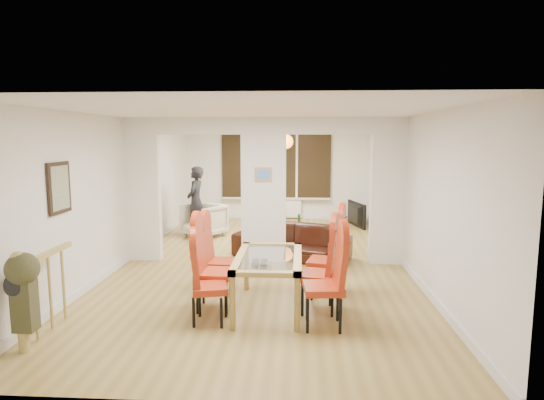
# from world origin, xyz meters

# --- Properties ---
(floor) EXTENTS (5.00, 9.00, 0.01)m
(floor) POSITION_xyz_m (0.00, 0.00, 0.00)
(floor) COLOR olive
(floor) RESTS_ON ground
(room_walls) EXTENTS (5.00, 9.00, 2.60)m
(room_walls) POSITION_xyz_m (0.00, 0.00, 1.30)
(room_walls) COLOR silver
(room_walls) RESTS_ON floor
(divider_wall) EXTENTS (5.00, 0.18, 2.60)m
(divider_wall) POSITION_xyz_m (0.00, 0.00, 1.30)
(divider_wall) COLOR white
(divider_wall) RESTS_ON floor
(bay_window_blinds) EXTENTS (3.00, 0.08, 1.80)m
(bay_window_blinds) POSITION_xyz_m (0.00, 4.44, 1.50)
(bay_window_blinds) COLOR black
(bay_window_blinds) RESTS_ON room_walls
(radiator) EXTENTS (1.40, 0.08, 0.50)m
(radiator) POSITION_xyz_m (0.00, 4.40, 0.30)
(radiator) COLOR white
(radiator) RESTS_ON floor
(pendant_light) EXTENTS (0.36, 0.36, 0.36)m
(pendant_light) POSITION_xyz_m (0.30, 3.30, 2.15)
(pendant_light) COLOR orange
(pendant_light) RESTS_ON room_walls
(stair_newel) EXTENTS (0.40, 1.20, 1.10)m
(stair_newel) POSITION_xyz_m (-2.25, -3.20, 0.55)
(stair_newel) COLOR tan
(stair_newel) RESTS_ON floor
(wall_poster) EXTENTS (0.04, 0.52, 0.67)m
(wall_poster) POSITION_xyz_m (-2.47, -2.40, 1.60)
(wall_poster) COLOR gray
(wall_poster) RESTS_ON room_walls
(pillar_photo) EXTENTS (0.30, 0.03, 0.25)m
(pillar_photo) POSITION_xyz_m (0.00, -0.10, 1.60)
(pillar_photo) COLOR #4C8CD8
(pillar_photo) RESTS_ON divider_wall
(dining_table) EXTENTS (0.86, 1.52, 0.71)m
(dining_table) POSITION_xyz_m (0.24, -2.31, 0.36)
(dining_table) COLOR olive
(dining_table) RESTS_ON floor
(dining_chair_la) EXTENTS (0.50, 0.50, 1.03)m
(dining_chair_la) POSITION_xyz_m (-0.44, -2.81, 0.52)
(dining_chair_la) COLOR #9E2910
(dining_chair_la) RESTS_ON floor
(dining_chair_lb) EXTENTS (0.47, 0.47, 1.14)m
(dining_chair_lb) POSITION_xyz_m (-0.47, -2.37, 0.57)
(dining_chair_lb) COLOR #9E2910
(dining_chair_lb) RESTS_ON floor
(dining_chair_lc) EXTENTS (0.46, 0.46, 1.07)m
(dining_chair_lc) POSITION_xyz_m (-0.50, -1.75, 0.53)
(dining_chair_lc) COLOR #9E2910
(dining_chair_lc) RESTS_ON floor
(dining_chair_ra) EXTENTS (0.49, 0.49, 1.14)m
(dining_chair_ra) POSITION_xyz_m (0.93, -2.87, 0.57)
(dining_chair_ra) COLOR #9E2910
(dining_chair_ra) RESTS_ON floor
(dining_chair_rb) EXTENTS (0.55, 0.55, 1.14)m
(dining_chair_rb) POSITION_xyz_m (0.87, -2.37, 0.57)
(dining_chair_rb) COLOR #9E2910
(dining_chair_rb) RESTS_ON floor
(dining_chair_rc) EXTENTS (0.57, 0.57, 1.17)m
(dining_chair_rc) POSITION_xyz_m (1.01, -1.78, 0.59)
(dining_chair_rc) COLOR #9E2910
(dining_chair_rc) RESTS_ON floor
(sofa) EXTENTS (2.30, 1.52, 0.62)m
(sofa) POSITION_xyz_m (0.50, 0.30, 0.31)
(sofa) COLOR black
(sofa) RESTS_ON floor
(armchair) EXTENTS (1.12, 1.13, 0.75)m
(armchair) POSITION_xyz_m (-1.53, 2.04, 0.37)
(armchair) COLOR beige
(armchair) RESTS_ON floor
(person) EXTENTS (0.62, 0.44, 1.60)m
(person) POSITION_xyz_m (-1.72, 2.09, 0.80)
(person) COLOR black
(person) RESTS_ON floor
(television) EXTENTS (1.08, 0.42, 0.62)m
(television) POSITION_xyz_m (2.00, 3.43, 0.31)
(television) COLOR black
(television) RESTS_ON floor
(coffee_table) EXTENTS (1.18, 0.79, 0.25)m
(coffee_table) POSITION_xyz_m (0.56, 2.23, 0.12)
(coffee_table) COLOR black
(coffee_table) RESTS_ON floor
(bottle) EXTENTS (0.06, 0.06, 0.25)m
(bottle) POSITION_xyz_m (0.64, 2.33, 0.37)
(bottle) COLOR #143F19
(bottle) RESTS_ON coffee_table
(bowl) EXTENTS (0.20, 0.20, 0.05)m
(bowl) POSITION_xyz_m (0.51, 2.11, 0.27)
(bowl) COLOR black
(bowl) RESTS_ON coffee_table
(shoes) EXTENTS (0.26, 0.28, 0.11)m
(shoes) POSITION_xyz_m (-0.04, -0.41, 0.05)
(shoes) COLOR black
(shoes) RESTS_ON floor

